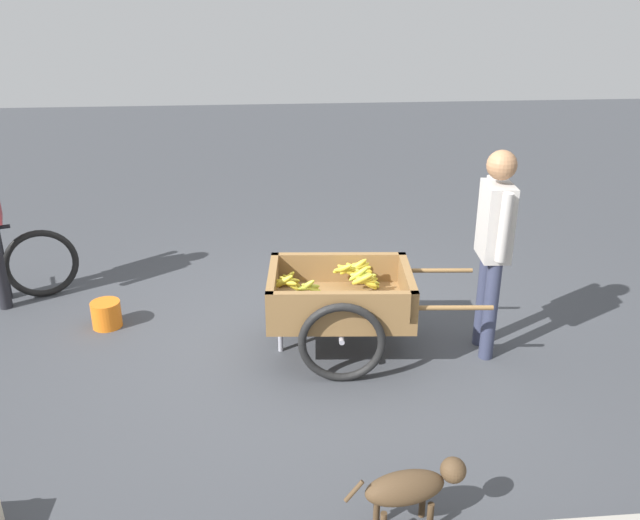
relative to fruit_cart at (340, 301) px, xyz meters
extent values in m
plane|color=#3D3F44|center=(0.25, -0.17, -0.44)|extent=(24.00, 24.00, 0.00)
cube|color=olive|center=(0.01, 0.01, -0.04)|extent=(1.16, 0.89, 0.10)
cube|color=olive|center=(0.52, -0.04, 0.13)|extent=(0.12, 0.80, 0.24)
cube|color=olive|center=(-0.51, 0.05, 0.13)|extent=(0.12, 0.80, 0.24)
cube|color=olive|center=(0.04, 0.38, 0.13)|extent=(1.10, 0.15, 0.24)
cube|color=olive|center=(-0.03, -0.36, 0.13)|extent=(1.10, 0.15, 0.24)
torus|color=black|center=(0.04, 0.45, -0.12)|extent=(0.64, 0.11, 0.64)
torus|color=black|center=(-0.03, -0.43, -0.12)|extent=(0.64, 0.11, 0.64)
cylinder|color=#9E9EA8|center=(0.01, 0.01, -0.12)|extent=(0.11, 0.88, 0.04)
cylinder|color=olive|center=(-0.79, 0.41, 0.11)|extent=(0.55, 0.08, 0.04)
cylinder|color=olive|center=(-0.84, -0.26, 0.11)|extent=(0.55, 0.08, 0.04)
cylinder|color=#9E9EA8|center=(0.47, -0.03, -0.26)|extent=(0.04, 0.04, 0.35)
ellipsoid|color=gold|center=(-0.07, -0.17, 0.18)|extent=(0.18, 0.06, 0.13)
ellipsoid|color=gold|center=(-0.05, -0.16, 0.19)|extent=(0.18, 0.07, 0.05)
ellipsoid|color=gold|center=(-0.03, -0.16, 0.20)|extent=(0.18, 0.12, 0.13)
ellipsoid|color=gold|center=(0.37, -0.28, 0.06)|extent=(0.18, 0.11, 0.13)
ellipsoid|color=gold|center=(0.39, -0.28, 0.07)|extent=(0.19, 0.09, 0.05)
ellipsoid|color=gold|center=(0.41, -0.28, 0.08)|extent=(0.17, 0.08, 0.15)
ellipsoid|color=gold|center=(0.23, -0.01, 0.12)|extent=(0.18, 0.07, 0.13)
ellipsoid|color=gold|center=(0.24, 0.00, 0.13)|extent=(0.19, 0.08, 0.05)
ellipsoid|color=gold|center=(0.27, 0.00, 0.14)|extent=(0.17, 0.10, 0.16)
ellipsoid|color=gold|center=(-0.20, -0.28, 0.14)|extent=(0.18, 0.06, 0.13)
ellipsoid|color=gold|center=(-0.18, -0.27, 0.15)|extent=(0.19, 0.10, 0.05)
ellipsoid|color=gold|center=(-0.16, -0.27, 0.16)|extent=(0.18, 0.05, 0.13)
ellipsoid|color=gold|center=(-0.21, 0.00, 0.15)|extent=(0.17, 0.07, 0.14)
ellipsoid|color=gold|center=(-0.20, 0.01, 0.16)|extent=(0.19, 0.10, 0.10)
ellipsoid|color=gold|center=(-0.18, 0.01, 0.17)|extent=(0.18, 0.06, 0.05)
ellipsoid|color=gold|center=(-0.17, 0.02, 0.18)|extent=(0.19, 0.07, 0.10)
ellipsoid|color=gold|center=(-0.16, 0.02, 0.19)|extent=(0.18, 0.08, 0.13)
ellipsoid|color=gold|center=(-0.20, -0.18, 0.18)|extent=(0.18, 0.11, 0.13)
ellipsoid|color=gold|center=(-0.19, -0.18, 0.19)|extent=(0.19, 0.08, 0.11)
ellipsoid|color=gold|center=(-0.18, -0.17, 0.20)|extent=(0.18, 0.05, 0.04)
ellipsoid|color=gold|center=(-0.17, -0.17, 0.21)|extent=(0.19, 0.08, 0.10)
ellipsoid|color=gold|center=(-0.15, -0.16, 0.22)|extent=(0.18, 0.05, 0.15)
ellipsoid|color=gold|center=(0.36, 0.17, 0.10)|extent=(0.17, 0.05, 0.15)
ellipsoid|color=gold|center=(0.39, 0.17, 0.11)|extent=(0.19, 0.10, 0.05)
ellipsoid|color=gold|center=(0.41, 0.18, 0.12)|extent=(0.17, 0.08, 0.15)
ellipsoid|color=gold|center=(-0.19, -0.04, 0.19)|extent=(0.17, 0.06, 0.15)
ellipsoid|color=gold|center=(-0.17, -0.04, 0.20)|extent=(0.18, 0.06, 0.05)
ellipsoid|color=gold|center=(-0.14, -0.03, 0.21)|extent=(0.18, 0.06, 0.15)
ellipsoid|color=gold|center=(0.40, -0.01, 0.16)|extent=(0.18, 0.11, 0.14)
ellipsoid|color=gold|center=(0.42, 0.00, 0.17)|extent=(0.18, 0.13, 0.05)
ellipsoid|color=gold|center=(0.44, 0.00, 0.18)|extent=(0.18, 0.07, 0.14)
ellipsoid|color=gold|center=(-0.15, -0.27, 0.14)|extent=(0.17, 0.11, 0.15)
ellipsoid|color=gold|center=(-0.12, -0.26, 0.15)|extent=(0.18, 0.06, 0.05)
ellipsoid|color=gold|center=(-0.10, -0.26, 0.16)|extent=(0.17, 0.09, 0.14)
ellipsoid|color=gold|center=(-0.26, -0.18, 0.07)|extent=(0.18, 0.11, 0.13)
ellipsoid|color=gold|center=(-0.25, -0.18, 0.08)|extent=(0.19, 0.08, 0.10)
ellipsoid|color=gold|center=(-0.24, -0.17, 0.09)|extent=(0.19, 0.10, 0.05)
ellipsoid|color=gold|center=(-0.23, -0.17, 0.10)|extent=(0.19, 0.06, 0.11)
ellipsoid|color=gold|center=(-0.22, -0.16, 0.11)|extent=(0.19, 0.10, 0.13)
cylinder|color=#333851|center=(-1.13, 0.21, -0.03)|extent=(0.11, 0.11, 0.81)
cylinder|color=#333851|center=(-1.15, -0.01, -0.03)|extent=(0.11, 0.11, 0.81)
cube|color=#B7B2AD|center=(-1.14, 0.10, 0.66)|extent=(0.23, 0.36, 0.57)
sphere|color=#9E704C|center=(-1.14, 0.10, 1.08)|extent=(0.22, 0.22, 0.22)
cylinder|color=#B7B2AD|center=(-1.12, 0.32, 0.69)|extent=(0.08, 0.10, 0.52)
cylinder|color=#B7B2AD|center=(-1.16, -0.12, 0.69)|extent=(0.08, 0.09, 0.52)
torus|color=black|center=(2.65, -1.25, -0.11)|extent=(0.64, 0.27, 0.66)
ellipsoid|color=#4C3823|center=(-0.12, 1.90, -0.17)|extent=(0.46, 0.25, 0.18)
sphere|color=#4C3823|center=(-0.38, 1.86, -0.11)|extent=(0.14, 0.14, 0.14)
cylinder|color=#4C3823|center=(0.16, 1.95, -0.13)|extent=(0.11, 0.04, 0.12)
cylinder|color=#4C3823|center=(-0.24, 1.83, -0.35)|extent=(0.04, 0.04, 0.18)
cylinder|color=#4C3823|center=(-0.26, 1.93, -0.35)|extent=(0.04, 0.04, 0.18)
cylinder|color=#4C3823|center=(0.02, 1.87, -0.35)|extent=(0.04, 0.04, 0.18)
cylinder|color=orange|center=(1.94, -0.58, -0.32)|extent=(0.25, 0.25, 0.23)
camera|label=1|loc=(0.57, 4.57, 2.26)|focal=36.87mm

